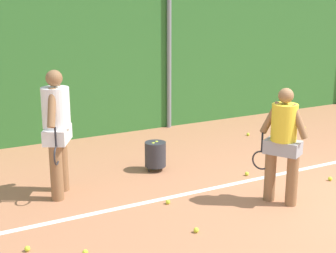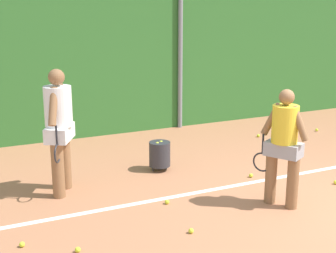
{
  "view_description": "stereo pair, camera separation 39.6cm",
  "coord_description": "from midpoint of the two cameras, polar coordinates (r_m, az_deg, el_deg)",
  "views": [
    {
      "loc": [
        -5.16,
        -4.37,
        2.8
      ],
      "look_at": [
        -2.0,
        1.47,
        1.09
      ],
      "focal_mm": 52.0,
      "sensor_mm": 36.0,
      "label": 1
    },
    {
      "loc": [
        -4.8,
        -4.55,
        2.8
      ],
      "look_at": [
        -2.0,
        1.47,
        1.09
      ],
      "focal_mm": 52.0,
      "sensor_mm": 36.0,
      "label": 2
    }
  ],
  "objects": [
    {
      "name": "ball_hopper",
      "position": [
        8.25,
        0.39,
        -3.24
      ],
      "size": [
        0.36,
        0.36,
        0.51
      ],
      "color": "#2D2D33",
      "rests_on": "ground_plane"
    },
    {
      "name": "tennis_ball_0",
      "position": [
        6.06,
        -14.92,
        -13.25
      ],
      "size": [
        0.07,
        0.07,
        0.07
      ],
      "primitive_type": "sphere",
      "color": "#CCDB33",
      "rests_on": "ground_plane"
    },
    {
      "name": "tennis_ball_9",
      "position": [
        5.82,
        -8.57,
        -14.12
      ],
      "size": [
        0.07,
        0.07,
        0.07
      ],
      "primitive_type": "sphere",
      "color": "#CCDB33",
      "rests_on": "ground_plane"
    },
    {
      "name": "tennis_ball_10",
      "position": [
        8.15,
        11.08,
        -5.66
      ],
      "size": [
        0.07,
        0.07,
        0.07
      ],
      "primitive_type": "sphere",
      "color": "#CCDB33",
      "rests_on": "ground_plane"
    },
    {
      "name": "fence_post_center",
      "position": [
        10.83,
        2.53,
        10.0
      ],
      "size": [
        0.1,
        0.1,
        3.91
      ],
      "primitive_type": "cylinder",
      "color": "gray",
      "rests_on": "ground_plane"
    },
    {
      "name": "player_foreground_near",
      "position": [
        6.9,
        15.01,
        -1.77
      ],
      "size": [
        0.5,
        0.67,
        1.66
      ],
      "rotation": [
        0.0,
        0.0,
        2.07
      ],
      "color": "#8C603D",
      "rests_on": "ground_plane"
    },
    {
      "name": "ground_plane",
      "position": [
        8.29,
        13.87,
        -5.71
      ],
      "size": [
        28.93,
        28.93,
        0.0
      ],
      "primitive_type": "plane",
      "color": "#B2704C"
    },
    {
      "name": "tennis_ball_6",
      "position": [
        6.2,
        4.59,
        -12.12
      ],
      "size": [
        0.07,
        0.07,
        0.07
      ],
      "primitive_type": "sphere",
      "color": "#CCDB33",
      "rests_on": "ground_plane"
    },
    {
      "name": "court_baseline_paint",
      "position": [
        8.24,
        14.18,
        -5.83
      ],
      "size": [
        13.74,
        0.1,
        0.01
      ],
      "primitive_type": "cube",
      "color": "white",
      "rests_on": "ground_plane"
    },
    {
      "name": "tennis_ball_2",
      "position": [
        9.82,
        -0.1,
        -1.9
      ],
      "size": [
        0.07,
        0.07,
        0.07
      ],
      "primitive_type": "sphere",
      "color": "#CCDB33",
      "rests_on": "ground_plane"
    },
    {
      "name": "tennis_ball_1",
      "position": [
        10.53,
        11.61,
        -1.07
      ],
      "size": [
        0.07,
        0.07,
        0.07
      ],
      "primitive_type": "sphere",
      "color": "#CCDB33",
      "rests_on": "ground_plane"
    },
    {
      "name": "tennis_ball_4",
      "position": [
        7.0,
        1.52,
        -8.84
      ],
      "size": [
        0.07,
        0.07,
        0.07
      ],
      "primitive_type": "sphere",
      "color": "#CCDB33",
      "rests_on": "ground_plane"
    },
    {
      "name": "tennis_ball_5",
      "position": [
        8.22,
        20.39,
        -6.16
      ],
      "size": [
        0.07,
        0.07,
        0.07
      ],
      "primitive_type": "sphere",
      "color": "#CCDB33",
      "rests_on": "ground_plane"
    },
    {
      "name": "player_midcourt",
      "position": [
        7.22,
        -11.12,
        0.15
      ],
      "size": [
        0.55,
        0.78,
        1.87
      ],
      "rotation": [
        0.0,
        0.0,
        4.21
      ],
      "color": "#8C603D",
      "rests_on": "ground_plane"
    },
    {
      "name": "tennis_ball_11",
      "position": [
        11.33,
        18.0,
        -0.38
      ],
      "size": [
        0.07,
        0.07,
        0.07
      ],
      "primitive_type": "sphere",
      "color": "#CCDB33",
      "rests_on": "ground_plane"
    },
    {
      "name": "hedge_fence_backdrop",
      "position": [
        11.0,
        2.09,
        9.14
      ],
      "size": [
        18.81,
        0.25,
        3.56
      ],
      "primitive_type": "cube",
      "color": "#33702D",
      "rests_on": "ground_plane"
    }
  ]
}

